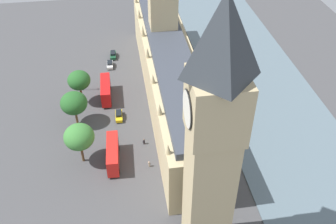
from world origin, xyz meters
TOP-DOWN VIEW (x-y plane):
  - ground_plane at (0.00, 0.00)m, footprint 145.72×145.72m
  - river_thames at (-27.84, 0.00)m, footprint 28.59×131.15m
  - parliament_building at (-1.99, -1.34)m, footprint 12.59×75.72m
  - clock_tower at (-1.07, 44.82)m, footprint 7.84×7.84m
  - car_dark_green_by_river_gate at (12.49, -24.30)m, footprint 1.99×4.68m
  - car_white_leading at (13.67, -18.63)m, footprint 2.02×4.11m
  - double_decker_bus_corner at (15.14, -2.94)m, footprint 2.74×10.53m
  - car_yellow_cab_kerbside at (12.24, 6.32)m, footprint 1.90×4.54m
  - double_decker_bus_opposite_hall at (14.24, 21.65)m, footprint 2.99×10.59m
  - pedestrian_midblock at (6.52, 24.21)m, footprint 0.64×0.57m
  - pedestrian_trailing at (6.90, 16.83)m, footprint 0.55×0.45m
  - plane_tree_far_end at (22.70, 6.78)m, footprint 6.53×6.53m
  - plane_tree_under_trees at (21.59, -1.81)m, footprint 5.89×5.89m
  - plane_tree_near_tower at (20.97, 20.19)m, footprint 6.62×6.62m
  - street_lamp_slot_10 at (21.66, -7.56)m, footprint 0.56×0.56m

SIDE VIEW (x-z plane):
  - ground_plane at x=0.00m, z-range 0.00..0.00m
  - river_thames at x=-27.84m, z-range 0.00..0.25m
  - pedestrian_trailing at x=6.90m, z-range -0.08..1.44m
  - pedestrian_midblock at x=6.52m, z-range -0.08..1.44m
  - car_white_leading at x=13.67m, z-range 0.01..1.75m
  - car_yellow_cab_kerbside at x=12.24m, z-range 0.02..1.76m
  - car_dark_green_by_river_gate at x=12.49m, z-range 0.02..1.76m
  - double_decker_bus_corner at x=15.14m, z-range 0.26..5.01m
  - double_decker_bus_opposite_hall at x=14.24m, z-range 0.26..5.01m
  - street_lamp_slot_10 at x=21.66m, z-range 1.26..7.69m
  - plane_tree_far_end at x=22.70m, z-range 1.78..10.93m
  - plane_tree_under_trees at x=21.59m, z-range 2.28..11.93m
  - plane_tree_near_tower at x=20.97m, z-range 2.17..12.19m
  - parliament_building at x=-1.99m, z-range -6.14..22.17m
  - clock_tower at x=-1.07m, z-range 0.82..49.63m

